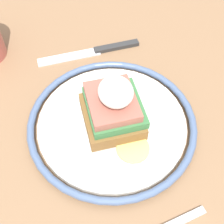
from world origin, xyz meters
name	(u,v)px	position (x,y,z in m)	size (l,w,h in m)	color
dining_table	(106,175)	(0.00, 0.00, 0.60)	(0.87, 0.70, 0.73)	#846042
plate	(112,123)	(0.01, -0.01, 0.74)	(0.24, 0.24, 0.02)	silver
sandwich	(114,108)	(0.01, -0.02, 0.78)	(0.11, 0.08, 0.08)	brown
knife	(97,51)	(0.16, -0.03, 0.74)	(0.02, 0.18, 0.01)	#2D2D2D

